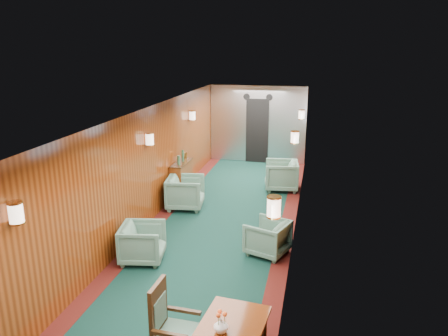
# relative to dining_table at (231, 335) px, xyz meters

# --- Properties ---
(room) EXTENTS (12.00, 12.10, 2.40)m
(room) POSITION_rel_dining_table_xyz_m (-1.06, 3.51, 1.03)
(room) COLOR #0D3027
(room) RESTS_ON ground
(bulkhead) EXTENTS (2.98, 0.17, 2.39)m
(bulkhead) POSITION_rel_dining_table_xyz_m (-1.06, 9.42, 0.58)
(bulkhead) COLOR silver
(bulkhead) RESTS_ON ground
(windows_right) EXTENTS (0.02, 8.60, 0.80)m
(windows_right) POSITION_rel_dining_table_xyz_m (0.42, 3.76, 0.84)
(windows_right) COLOR silver
(windows_right) RESTS_ON ground
(wall_sconces) EXTENTS (2.97, 7.97, 0.25)m
(wall_sconces) POSITION_rel_dining_table_xyz_m (-1.06, 4.07, 1.18)
(wall_sconces) COLOR beige
(wall_sconces) RESTS_ON ground
(dining_table) EXTENTS (0.77, 1.03, 0.72)m
(dining_table) POSITION_rel_dining_table_xyz_m (0.00, 0.00, 0.00)
(dining_table) COLOR #682C0D
(dining_table) RESTS_ON ground
(side_chair) EXTENTS (0.50, 0.52, 1.06)m
(side_chair) POSITION_rel_dining_table_xyz_m (-0.74, 0.09, -0.03)
(side_chair) COLOR #1E463A
(side_chair) RESTS_ON ground
(credenza) EXTENTS (0.30, 0.96, 1.14)m
(credenza) POSITION_rel_dining_table_xyz_m (-2.40, 5.77, -0.17)
(credenza) COLOR #682C0D
(credenza) RESTS_ON ground
(flower_vase) EXTENTS (0.19, 0.19, 0.16)m
(flower_vase) POSITION_rel_dining_table_xyz_m (-0.08, -0.13, 0.20)
(flower_vase) COLOR silver
(flower_vase) RESTS_ON dining_table
(armchair_left_near) EXTENTS (0.84, 0.82, 0.66)m
(armchair_left_near) POSITION_rel_dining_table_xyz_m (-2.04, 2.44, -0.28)
(armchair_left_near) COLOR #1E463A
(armchair_left_near) RESTS_ON ground
(armchair_left_far) EXTENTS (0.92, 0.90, 0.74)m
(armchair_left_far) POSITION_rel_dining_table_xyz_m (-2.07, 5.01, -0.24)
(armchair_left_far) COLOR #1E463A
(armchair_left_far) RESTS_ON ground
(armchair_right_near) EXTENTS (0.87, 0.86, 0.62)m
(armchair_right_near) POSITION_rel_dining_table_xyz_m (0.02, 3.15, -0.30)
(armchair_right_near) COLOR #1E463A
(armchair_right_near) RESTS_ON ground
(armchair_right_far) EXTENTS (0.92, 0.90, 0.76)m
(armchair_right_far) POSITION_rel_dining_table_xyz_m (-0.06, 6.78, -0.23)
(armchair_right_far) COLOR #1E463A
(armchair_right_far) RESTS_ON ground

